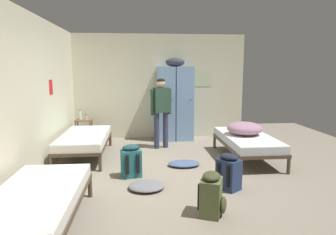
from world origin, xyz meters
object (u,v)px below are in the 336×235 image
lotion_bottle (86,117)px  bed_left_front (36,200)px  shelf_unit (84,129)px  bedding_heap (245,128)px  clothes_pile_grey (147,186)px  bed_right (247,141)px  backpack_olive (212,195)px  bed_left_rear (85,139)px  backpack_teal (131,161)px  clothes_pile_denim (184,164)px  backpack_navy (229,172)px  locker_bank (175,102)px  person_traveler (161,107)px  water_bottle (80,115)px

lotion_bottle → bed_left_front: bearing=-87.5°
shelf_unit → bedding_heap: bearing=-25.9°
clothes_pile_grey → bed_right: bearing=33.7°
backpack_olive → shelf_unit: bearing=119.4°
bed_left_rear → backpack_teal: size_ratio=3.45×
clothes_pile_denim → clothes_pile_grey: bearing=-124.7°
bed_left_rear → backpack_navy: 3.10m
bed_left_rear → backpack_olive: size_ratio=3.45×
shelf_unit → backpack_teal: bearing=-64.2°
backpack_teal → clothes_pile_denim: backpack_teal is taller
backpack_navy → backpack_teal: bearing=155.5°
shelf_unit → lotion_bottle: 0.29m
bed_left_rear → bed_right: same height
bed_left_rear → clothes_pile_denim: (1.94, -0.75, -0.34)m
locker_bank → bed_left_rear: size_ratio=1.09×
shelf_unit → backpack_navy: bearing=-49.8°
backpack_navy → lotion_bottle: bearing=129.8°
clothes_pile_denim → person_traveler: bearing=103.8°
bed_left_rear → backpack_olive: (2.00, -2.69, -0.12)m
bed_right → person_traveler: bearing=147.5°
shelf_unit → bedding_heap: 3.86m
bed_left_front → bed_right: (3.24, 2.49, 0.00)m
bed_left_rear → backpack_teal: bearing=-51.5°
locker_bank → water_bottle: size_ratio=8.35×
backpack_navy → clothes_pile_denim: backpack_navy is taller
bed_right → bedding_heap: 0.25m
backpack_navy → shelf_unit: bearing=130.2°
person_traveler → bed_left_front: bearing=-114.4°
person_traveler → water_bottle: person_traveler is taller
locker_bank → backpack_olive: 4.16m
backpack_navy → clothes_pile_denim: size_ratio=0.93×
bedding_heap → water_bottle: bearing=154.4°
lotion_bottle → clothes_pile_grey: size_ratio=0.24×
clothes_pile_grey → clothes_pile_denim: bearing=55.3°
bedding_heap → clothes_pile_denim: size_ratio=1.19×
backpack_teal → backpack_olive: same height
shelf_unit → water_bottle: 0.35m
shelf_unit → bed_left_rear: 1.33m
person_traveler → backpack_teal: size_ratio=2.88×
shelf_unit → bed_right: bearing=-26.6°
bed_right → bedding_heap: bearing=113.6°
bed_right → bedding_heap: bedding_heap is taller
water_bottle → bed_left_rear: bearing=-76.1°
bed_right → backpack_olive: size_ratio=3.45×
bedding_heap → backpack_olive: 2.64m
bed_left_front → bed_right: same height
backpack_teal → clothes_pile_grey: backpack_teal is taller
shelf_unit → clothes_pile_grey: (1.47, -3.10, -0.30)m
lotion_bottle → clothes_pile_denim: (2.12, -2.02, -0.58)m
bed_left_rear → lotion_bottle: size_ratio=14.35×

